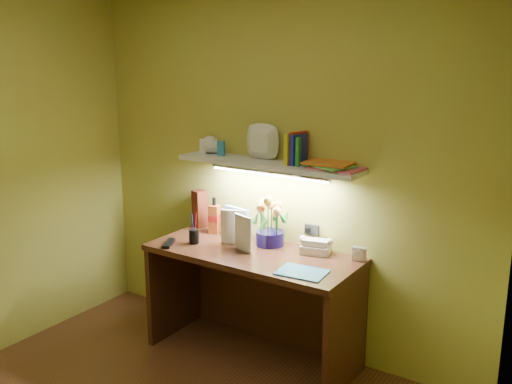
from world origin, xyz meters
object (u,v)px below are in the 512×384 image
desk_clock (359,254)px  whisky_bottle (214,215)px  desk (252,305)px  flower_bouquet (270,221)px  telephone (316,245)px

desk_clock → whisky_bottle: (-1.09, -0.05, 0.09)m
desk → flower_bouquet: bearing=82.2°
flower_bouquet → whisky_bottle: (-0.47, 0.00, -0.04)m
flower_bouquet → whisky_bottle: bearing=179.4°
desk → flower_bouquet: (0.02, 0.18, 0.54)m
whisky_bottle → desk_clock: bearing=2.5°
telephone → whisky_bottle: size_ratio=0.70×
telephone → whisky_bottle: 0.81m
whisky_bottle → desk: bearing=-22.0°
telephone → flower_bouquet: bearing=169.5°
flower_bouquet → telephone: (0.34, 0.02, -0.11)m
flower_bouquet → desk_clock: size_ratio=3.87×
telephone → desk_clock: 0.29m
desk → telephone: (0.36, 0.20, 0.43)m
flower_bouquet → whisky_bottle: size_ratio=1.27×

